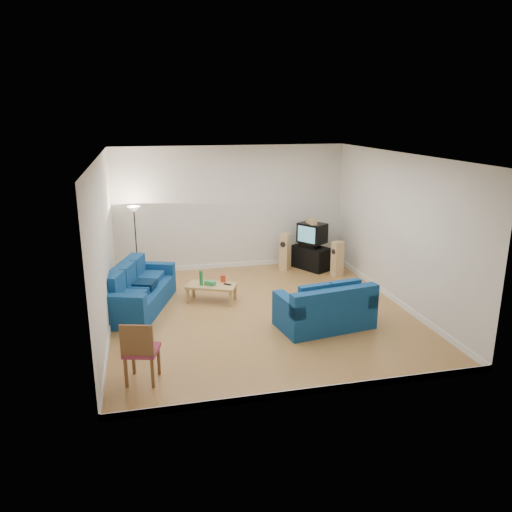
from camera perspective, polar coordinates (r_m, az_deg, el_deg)
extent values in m
cube|color=brown|center=(10.40, 0.50, -6.43)|extent=(6.00, 6.50, 0.01)
cube|color=white|center=(9.65, 0.55, 11.43)|extent=(6.00, 6.50, 0.01)
cube|color=silver|center=(13.02, -2.86, 5.49)|extent=(6.00, 0.01, 3.20)
cube|color=silver|center=(6.92, 6.88, -4.13)|extent=(6.00, 0.01, 3.20)
cube|color=silver|center=(9.67, -17.03, 1.10)|extent=(0.01, 6.50, 3.20)
cube|color=silver|center=(10.99, 15.93, 2.93)|extent=(0.01, 6.50, 3.20)
cube|color=white|center=(13.37, -2.76, -1.02)|extent=(6.00, 0.02, 0.12)
cube|color=white|center=(7.60, 6.46, -15.08)|extent=(6.00, 0.02, 0.12)
cube|color=white|center=(10.16, -16.26, -7.32)|extent=(0.02, 6.50, 0.12)
cube|color=white|center=(11.41, 15.30, -4.62)|extent=(0.02, 6.50, 0.12)
cube|color=navy|center=(10.78, -13.28, -4.79)|extent=(1.70, 2.53, 0.44)
cube|color=navy|center=(10.77, -15.38, -2.43)|extent=(0.97, 2.28, 0.45)
cube|color=navy|center=(11.61, -11.75, -1.37)|extent=(1.03, 0.54, 0.25)
cube|color=navy|center=(9.74, -15.37, -5.01)|extent=(1.03, 0.54, 0.25)
cube|color=#061C36|center=(10.62, -12.58, -3.18)|extent=(0.54, 0.54, 0.13)
cube|color=navy|center=(9.76, 7.78, -6.75)|extent=(1.89, 1.25, 0.44)
cube|color=navy|center=(9.30, 9.04, -5.06)|extent=(1.78, 0.50, 0.45)
cube|color=navy|center=(9.30, 3.73, -5.54)|extent=(0.38, 1.01, 0.25)
cube|color=navy|center=(10.02, 11.69, -4.23)|extent=(0.38, 1.01, 0.25)
cube|color=#061C36|center=(9.77, 7.40, -4.69)|extent=(0.47, 0.47, 0.12)
cube|color=tan|center=(10.90, -5.12, -3.41)|extent=(1.18, 0.91, 0.05)
cube|color=tan|center=(10.91, -7.82, -4.55)|extent=(0.08, 0.08, 0.33)
cube|color=tan|center=(11.29, -7.14, -3.81)|extent=(0.08, 0.08, 0.33)
cube|color=tan|center=(10.66, -2.92, -4.93)|extent=(0.08, 0.08, 0.33)
cube|color=tan|center=(11.05, -2.40, -4.15)|extent=(0.08, 0.08, 0.33)
cylinder|color=#197233|center=(10.85, -6.29, -2.51)|extent=(0.08, 0.08, 0.32)
cube|color=green|center=(10.86, -5.26, -3.09)|extent=(0.26, 0.24, 0.09)
cylinder|color=red|center=(11.03, -3.78, -2.57)|extent=(0.15, 0.15, 0.16)
cube|color=black|center=(10.86, -3.27, -3.25)|extent=(0.17, 0.16, 0.02)
cube|color=black|center=(13.25, 6.35, -0.19)|extent=(0.95, 1.11, 0.60)
cube|color=black|center=(13.19, 6.11, 1.33)|extent=(0.59, 0.60, 0.11)
cube|color=black|center=(13.12, 6.45, 2.64)|extent=(0.78, 0.83, 0.52)
cube|color=teal|center=(12.92, 5.78, 2.45)|extent=(0.32, 0.45, 0.41)
cube|color=tan|center=(12.97, 6.35, 3.97)|extent=(0.19, 0.39, 0.13)
cube|color=tan|center=(13.04, 3.35, 0.49)|extent=(0.36, 0.36, 0.97)
cylinder|color=black|center=(12.85, 3.09, 1.32)|extent=(0.12, 0.11, 0.14)
cube|color=tan|center=(12.69, 9.28, -0.33)|extent=(0.31, 0.28, 0.89)
cylinder|color=black|center=(12.55, 8.85, 0.50)|extent=(0.06, 0.13, 0.13)
cylinder|color=black|center=(12.68, -13.27, -2.62)|extent=(0.24, 0.24, 0.03)
cylinder|color=black|center=(12.44, -13.52, 1.20)|extent=(0.03, 0.03, 1.72)
cone|color=white|center=(12.25, -13.79, 5.21)|extent=(0.32, 0.32, 0.14)
cube|color=brown|center=(7.89, -14.63, -12.75)|extent=(0.05, 0.05, 0.49)
cube|color=brown|center=(8.22, -13.82, -11.43)|extent=(0.05, 0.05, 0.49)
cube|color=brown|center=(7.78, -11.73, -12.96)|extent=(0.05, 0.05, 0.49)
cube|color=brown|center=(8.13, -11.05, -11.61)|extent=(0.05, 0.05, 0.49)
cube|color=#8E2E48|center=(7.88, -12.93, -10.46)|extent=(0.60, 0.60, 0.07)
cube|color=brown|center=(7.57, -13.49, -9.39)|extent=(0.48, 0.17, 0.49)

